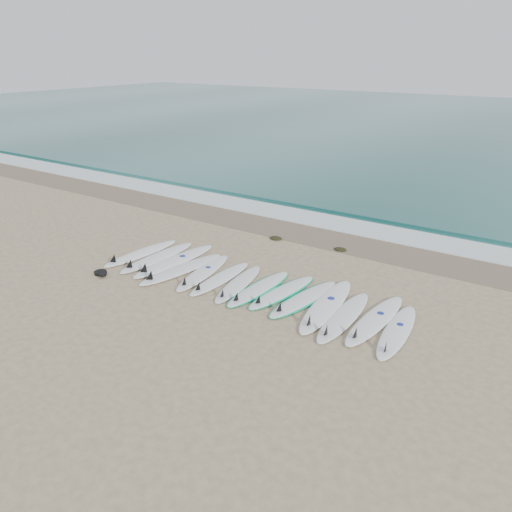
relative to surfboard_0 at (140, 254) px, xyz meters
The scene contains 22 objects.
ground 3.72m from the surfboard_0, ahead, with size 120.00×120.00×0.00m, color tan.
ocean 32.78m from the surfboard_0, 83.48° to the left, with size 120.00×55.00×0.03m, color #245F5B.
wet_sand_band 5.58m from the surfboard_0, 48.24° to the left, with size 120.00×1.80×0.01m, color #71604B.
foam_band 6.69m from the surfboard_0, 56.25° to the left, with size 120.00×1.40×0.04m, color silver.
wave_crest 7.98m from the surfboard_0, 62.24° to the left, with size 120.00×1.00×0.10m, color #245F5B.
surfboard_0 is the anchor object (origin of this frame).
surfboard_1 0.60m from the surfboard_0, ahead, with size 0.63×2.70×0.34m.
surfboard_2 1.17m from the surfboard_0, ahead, with size 0.80×2.92×0.37m.
surfboard_3 1.69m from the surfboard_0, ahead, with size 0.97×2.77×0.35m.
surfboard_4 2.30m from the surfboard_0, ahead, with size 0.92×2.55×0.32m.
surfboard_5 2.88m from the surfboard_0, ahead, with size 0.51×2.36×0.30m.
surfboard_6 3.44m from the surfboard_0, ahead, with size 0.85×2.37×0.30m.
surfboard_7 3.99m from the surfboard_0, ahead, with size 0.70×2.42×0.30m.
surfboard_8 4.55m from the surfboard_0, ahead, with size 0.89×2.40×0.30m.
surfboard_9 5.15m from the surfboard_0, ahead, with size 0.95×2.52×0.31m.
surfboard_10 5.74m from the surfboard_0, ahead, with size 0.89×2.92×0.37m.
surfboard_11 6.27m from the surfboard_0, ahead, with size 0.62×2.58×0.33m.
surfboard_12 6.87m from the surfboard_0, ahead, with size 0.69×2.65×0.34m.
surfboard_13 7.42m from the surfboard_0, ahead, with size 0.69×2.46×0.31m.
seaweed_near 4.09m from the surfboard_0, 52.02° to the left, with size 0.39×0.31×0.08m, color black.
seaweed_far 5.71m from the surfboard_0, 37.35° to the left, with size 0.37×0.29×0.07m, color black.
leash_coil 1.49m from the surfboard_0, 84.80° to the right, with size 0.46×0.36×0.11m.
Camera 1 is at (6.16, -9.03, 5.33)m, focal length 35.00 mm.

